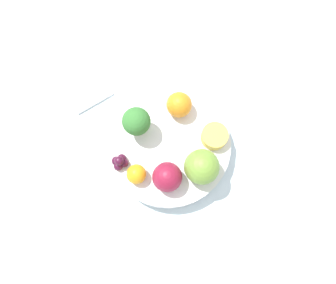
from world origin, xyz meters
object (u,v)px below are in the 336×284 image
(bowl, at_px, (168,146))
(broccoli, at_px, (136,122))
(grape_cluster, at_px, (120,162))
(small_cup, at_px, (214,136))
(apple_red, at_px, (167,177))
(spoon, at_px, (94,101))
(orange_back, at_px, (179,105))
(apple_green, at_px, (202,167))
(orange_front, at_px, (136,174))

(bowl, xyz_separation_m, broccoli, (0.02, 0.06, 0.06))
(grape_cluster, xyz_separation_m, small_cup, (0.07, -0.16, 0.00))
(grape_cluster, bearing_deg, apple_red, -99.84)
(bowl, distance_m, apple_red, 0.08)
(broccoli, relative_size, apple_red, 1.32)
(apple_red, bearing_deg, broccoli, 38.97)
(bowl, bearing_deg, spoon, 66.26)
(bowl, relative_size, orange_back, 4.93)
(bowl, xyz_separation_m, small_cup, (0.02, -0.08, 0.03))
(bowl, height_order, broccoli, broccoli)
(small_cup, bearing_deg, apple_green, 165.54)
(bowl, distance_m, small_cup, 0.09)
(apple_red, bearing_deg, orange_front, 92.61)
(small_cup, bearing_deg, orange_front, 126.18)
(apple_red, xyz_separation_m, apple_green, (0.03, -0.06, 0.00))
(small_cup, xyz_separation_m, spoon, (0.05, 0.25, -0.05))
(orange_front, relative_size, orange_back, 0.74)
(apple_green, distance_m, small_cup, 0.07)
(orange_back, relative_size, spoon, 0.66)
(spoon, bearing_deg, apple_red, -128.46)
(apple_green, height_order, orange_front, apple_green)
(apple_green, height_order, grape_cluster, apple_green)
(broccoli, distance_m, orange_front, 0.09)
(orange_back, bearing_deg, bowl, 172.58)
(orange_front, xyz_separation_m, small_cup, (0.09, -0.13, -0.01))
(orange_back, bearing_deg, spoon, 89.05)
(bowl, relative_size, apple_red, 4.45)
(grape_cluster, bearing_deg, apple_green, -85.61)
(broccoli, xyz_separation_m, apple_red, (-0.09, -0.07, -0.01))
(broccoli, height_order, spoon, broccoli)
(broccoli, height_order, orange_front, broccoli)
(apple_red, height_order, grape_cluster, apple_red)
(orange_front, distance_m, orange_back, 0.15)
(broccoli, xyz_separation_m, apple_green, (-0.06, -0.12, -0.01))
(bowl, relative_size, small_cup, 4.82)
(bowl, relative_size, apple_green, 3.76)
(small_cup, bearing_deg, bowl, 106.48)
(apple_green, bearing_deg, orange_back, 27.32)
(orange_front, bearing_deg, apple_red, -87.39)
(apple_red, height_order, orange_front, apple_red)
(bowl, xyz_separation_m, apple_green, (-0.04, -0.07, 0.05))
(small_cup, bearing_deg, grape_cluster, 114.94)
(orange_back, distance_m, small_cup, 0.09)
(bowl, bearing_deg, broccoli, 72.25)
(broccoli, bearing_deg, small_cup, -87.86)
(orange_back, bearing_deg, broccoli, 126.57)
(broccoli, distance_m, apple_green, 0.14)
(orange_back, bearing_deg, grape_cluster, 143.75)
(orange_front, bearing_deg, grape_cluster, 62.39)
(broccoli, bearing_deg, orange_front, -170.76)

